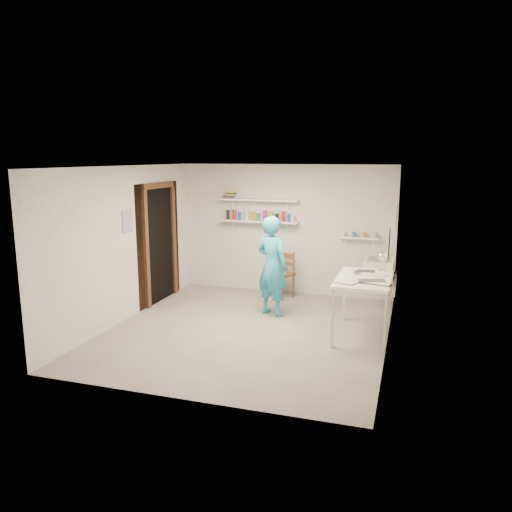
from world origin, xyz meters
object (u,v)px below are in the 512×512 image
(man, at_px, (272,266))
(wall_clock, at_px, (270,247))
(work_table, at_px, (363,307))
(desk_lamp, at_px, (383,257))
(belfast_sink, at_px, (379,268))
(wooden_chair, at_px, (281,274))

(man, bearing_deg, wall_clock, -40.27)
(man, height_order, wall_clock, man)
(man, relative_size, work_table, 1.26)
(desk_lamp, bearing_deg, man, 179.08)
(belfast_sink, xyz_separation_m, desk_lamp, (0.10, -0.89, 0.37))
(work_table, bearing_deg, belfast_sink, 85.50)
(belfast_sink, height_order, work_table, work_table)
(man, distance_m, work_table, 1.64)
(man, bearing_deg, wooden_chair, -57.98)
(belfast_sink, bearing_deg, desk_lamp, -83.47)
(belfast_sink, bearing_deg, wooden_chair, 174.09)
(wooden_chair, relative_size, desk_lamp, 5.37)
(belfast_sink, relative_size, man, 0.37)
(belfast_sink, xyz_separation_m, wall_clock, (-1.71, -0.66, 0.38))
(wall_clock, bearing_deg, belfast_sink, 45.95)
(belfast_sink, xyz_separation_m, work_table, (-0.11, -1.40, -0.27))
(desk_lamp, bearing_deg, wooden_chair, 150.00)
(man, height_order, work_table, man)
(wooden_chair, height_order, work_table, wooden_chair)
(man, xyz_separation_m, wooden_chair, (-0.13, 1.04, -0.38))
(man, distance_m, wall_clock, 0.35)
(belfast_sink, height_order, wall_clock, wall_clock)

